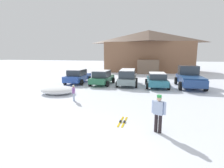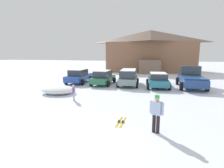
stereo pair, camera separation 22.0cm
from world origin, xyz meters
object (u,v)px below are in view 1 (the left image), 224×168
parked_green_coupe (102,77)px  pair_of_skis (123,122)px  parked_grey_wagon (128,77)px  plowed_snow_pile (58,90)px  ski_lodge (148,51)px  pickup_truck (189,77)px  skier_child_in_purple_jacket (74,92)px  skier_adult_in_blue_parka (159,112)px  parked_teal_hatchback (157,80)px  parked_blue_hatchback (78,76)px

parked_green_coupe → pair_of_skis: 11.08m
parked_grey_wagon → plowed_snow_pile: (-5.25, -5.47, -0.60)m
ski_lodge → pickup_truck: size_ratio=3.07×
ski_lodge → parked_green_coupe: 18.33m
skier_child_in_purple_jacket → plowed_snow_pile: bearing=142.1°
pickup_truck → plowed_snow_pile: size_ratio=1.87×
pickup_truck → skier_child_in_purple_jacket: (-9.23, -7.75, -0.34)m
skier_adult_in_blue_parka → skier_child_in_purple_jacket: bearing=145.7°
parked_grey_wagon → plowed_snow_pile: bearing=-133.8°
ski_lodge → skier_adult_in_blue_parka: ski_lodge is taller
parked_teal_hatchback → pickup_truck: pickup_truck is taller
plowed_snow_pile → skier_adult_in_blue_parka: bearing=-35.4°
ski_lodge → skier_child_in_purple_jacket: ski_lodge is taller
skier_adult_in_blue_parka → parked_teal_hatchback: bearing=89.2°
skier_child_in_purple_jacket → plowed_snow_pile: 3.00m
pair_of_skis → plowed_snow_pile: size_ratio=0.47×
parked_teal_hatchback → skier_adult_in_blue_parka: (-0.14, -10.88, 0.17)m
parked_blue_hatchback → skier_child_in_purple_jacket: parked_blue_hatchback is taller
parked_grey_wagon → pickup_truck: (6.34, 0.45, 0.07)m
parked_green_coupe → parked_grey_wagon: bearing=4.3°
skier_adult_in_blue_parka → plowed_snow_pile: skier_adult_in_blue_parka is taller
skier_adult_in_blue_parka → pickup_truck: bearing=73.8°
pair_of_skis → parked_green_coupe: bearing=111.6°
ski_lodge → plowed_snow_pile: ski_lodge is taller
pair_of_skis → pickup_truck: bearing=65.1°
skier_adult_in_blue_parka → skier_child_in_purple_jacket: skier_adult_in_blue_parka is taller
parked_teal_hatchback → plowed_snow_pile: 9.76m
parked_blue_hatchback → plowed_snow_pile: parked_blue_hatchback is taller
parked_grey_wagon → plowed_snow_pile: size_ratio=1.59×
parked_blue_hatchback → skier_child_in_purple_jacket: size_ratio=3.88×
pickup_truck → parked_grey_wagon: bearing=-175.9°
ski_lodge → parked_grey_wagon: bearing=-95.2°
ski_lodge → parked_green_coupe: (-4.39, -17.51, -3.23)m
parked_teal_hatchback → skier_adult_in_blue_parka: bearing=-90.8°
pickup_truck → plowed_snow_pile: 13.03m
parked_green_coupe → plowed_snow_pile: bearing=-114.8°
plowed_snow_pile → skier_child_in_purple_jacket: bearing=-37.9°
pickup_truck → plowed_snow_pile: pickup_truck is taller
skier_adult_in_blue_parka → plowed_snow_pile: 10.06m
ski_lodge → pair_of_skis: (-0.33, -27.79, -4.01)m
parked_teal_hatchback → pair_of_skis: 10.28m
plowed_snow_pile → pair_of_skis: bearing=-37.7°
parked_blue_hatchback → pickup_truck: (12.24, 0.31, 0.17)m
pair_of_skis → plowed_snow_pile: bearing=142.3°
parked_grey_wagon → plowed_snow_pile: parked_grey_wagon is taller
skier_child_in_purple_jacket → parked_green_coupe: bearing=89.4°
ski_lodge → skier_adult_in_blue_parka: (1.36, -28.58, -3.09)m
parked_teal_hatchback → pair_of_skis: size_ratio=3.20×
skier_adult_in_blue_parka → pair_of_skis: size_ratio=1.20×
parked_green_coupe → parked_teal_hatchback: size_ratio=0.98×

